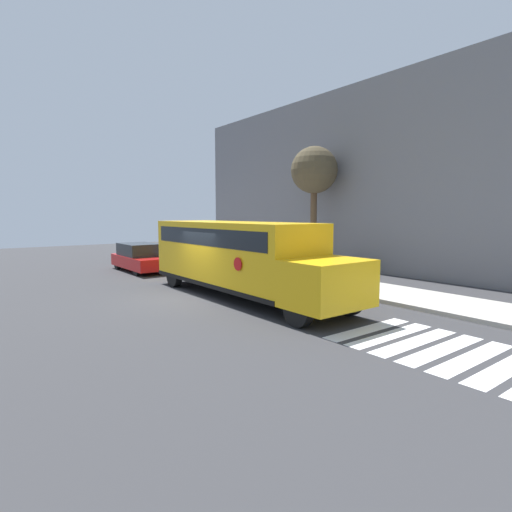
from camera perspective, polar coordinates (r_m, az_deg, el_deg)
name	(u,v)px	position (r m, az deg, el deg)	size (l,w,h in m)	color
ground_plane	(190,298)	(15.47, -9.43, -5.94)	(60.00, 60.00, 0.00)	#333335
sidewalk_strip	(311,279)	(19.30, 7.92, -3.31)	(44.00, 3.00, 0.15)	#B2ADA3
building_backdrop	(395,179)	(24.18, 19.22, 10.38)	(32.00, 4.00, 10.33)	slate
crosswalk_stripes	(457,353)	(10.47, 26.79, -12.33)	(5.40, 3.20, 0.01)	white
school_bus	(238,254)	(15.35, -2.53, 0.31)	(10.12, 2.57, 2.88)	yellow
parked_car	(140,258)	(23.24, -16.18, -0.22)	(4.62, 1.87, 1.54)	red
tree_near_sidewalk	(314,172)	(23.46, 8.31, 11.79)	(2.66, 2.66, 7.01)	brown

